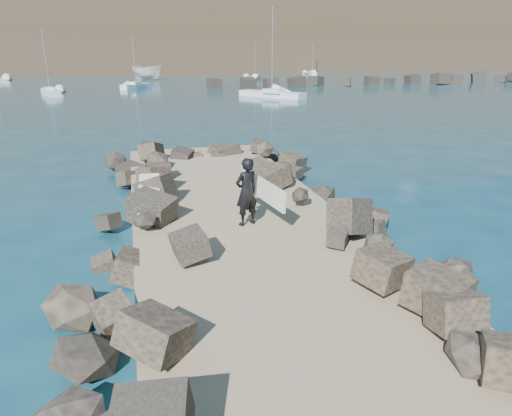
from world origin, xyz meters
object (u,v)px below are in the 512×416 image
at_px(boat_imported, 148,72).
at_px(surfer_with_board, 249,191).
at_px(sailboat_f, 312,73).
at_px(surfboard_resting, 150,197).

bearing_deg(boat_imported, surfer_with_board, -131.96).
height_order(surfer_with_board, sailboat_f, sailboat_f).
xyz_separation_m(boat_imported, sailboat_f, (35.51, 10.54, -0.98)).
height_order(boat_imported, sailboat_f, sailboat_f).
xyz_separation_m(surfboard_resting, sailboat_f, (38.41, 83.85, -0.69)).
height_order(boat_imported, surfer_with_board, boat_imported).
height_order(surfboard_resting, boat_imported, boat_imported).
bearing_deg(sailboat_f, surfer_with_board, -112.70).
xyz_separation_m(surfboard_resting, boat_imported, (2.90, 73.31, 0.28)).
relative_size(surfboard_resting, sailboat_f, 0.38).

